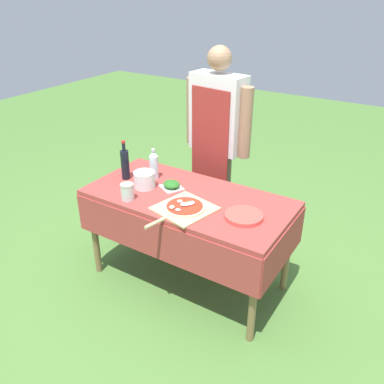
# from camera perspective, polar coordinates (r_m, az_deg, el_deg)

# --- Properties ---
(ground_plane) EXTENTS (12.00, 12.00, 0.00)m
(ground_plane) POSITION_cam_1_polar(r_m,az_deg,el_deg) (3.23, -0.51, -12.09)
(ground_plane) COLOR #517F38
(prep_table) EXTENTS (1.46, 0.72, 0.73)m
(prep_table) POSITION_cam_1_polar(r_m,az_deg,el_deg) (2.87, -0.56, -2.18)
(prep_table) COLOR #A83D38
(prep_table) RESTS_ON ground
(person_cook) EXTENTS (0.61, 0.25, 1.65)m
(person_cook) POSITION_cam_1_polar(r_m,az_deg,el_deg) (3.32, 3.54, 8.31)
(person_cook) COLOR #70604C
(person_cook) RESTS_ON ground
(pizza_on_peel) EXTENTS (0.41, 0.53, 0.05)m
(pizza_on_peel) POSITION_cam_1_polar(r_m,az_deg,el_deg) (2.65, -1.17, -2.25)
(pizza_on_peel) COLOR #D1B27F
(pizza_on_peel) RESTS_ON prep_table
(oil_bottle) EXTENTS (0.06, 0.06, 0.30)m
(oil_bottle) POSITION_cam_1_polar(r_m,az_deg,el_deg) (3.07, -9.38, 3.93)
(oil_bottle) COLOR black
(oil_bottle) RESTS_ON prep_table
(water_bottle) EXTENTS (0.07, 0.07, 0.24)m
(water_bottle) POSITION_cam_1_polar(r_m,az_deg,el_deg) (3.05, -5.38, 3.87)
(water_bottle) COLOR silver
(water_bottle) RESTS_ON prep_table
(herb_container) EXTENTS (0.20, 0.19, 0.05)m
(herb_container) POSITION_cam_1_polar(r_m,az_deg,el_deg) (2.93, -2.90, 1.03)
(herb_container) COLOR silver
(herb_container) RESTS_ON prep_table
(mixing_tub) EXTENTS (0.16, 0.16, 0.12)m
(mixing_tub) POSITION_cam_1_polar(r_m,az_deg,el_deg) (2.94, -6.69, 1.73)
(mixing_tub) COLOR silver
(mixing_tub) RESTS_ON prep_table
(plate_stack) EXTENTS (0.25, 0.25, 0.02)m
(plate_stack) POSITION_cam_1_polar(r_m,az_deg,el_deg) (2.58, 7.29, -3.35)
(plate_stack) COLOR #DB4C42
(plate_stack) RESTS_ON prep_table
(sauce_jar) EXTENTS (0.09, 0.09, 0.12)m
(sauce_jar) POSITION_cam_1_polar(r_m,az_deg,el_deg) (2.79, -9.05, -0.09)
(sauce_jar) COLOR silver
(sauce_jar) RESTS_ON prep_table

